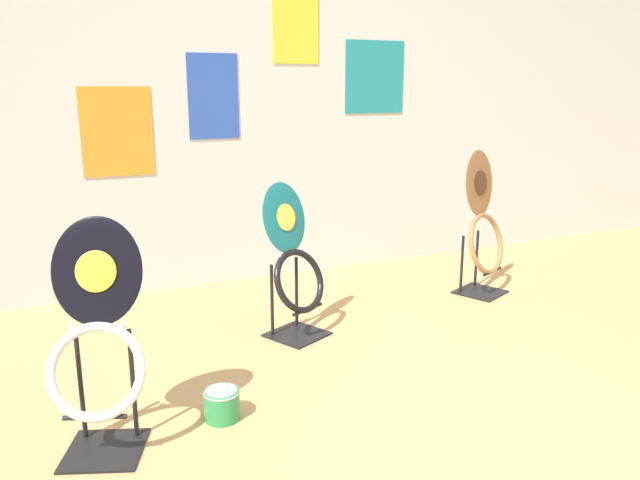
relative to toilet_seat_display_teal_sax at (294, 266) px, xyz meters
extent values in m
plane|color=tan|center=(0.34, -1.38, -0.39)|extent=(14.00, 14.00, 0.00)
cube|color=silver|center=(0.34, 1.12, 0.91)|extent=(8.00, 0.06, 2.60)
cube|color=orange|center=(-0.72, 1.08, 0.66)|extent=(0.43, 0.01, 0.55)
cube|color=teal|center=(1.09, 1.08, 1.00)|extent=(0.48, 0.01, 0.51)
cube|color=#284CAD|center=(-0.11, 1.08, 0.87)|extent=(0.33, 0.01, 0.54)
cube|color=yellow|center=(0.48, 1.08, 1.34)|extent=(0.33, 0.01, 0.52)
cube|color=black|center=(0.01, -0.02, -0.39)|extent=(0.37, 0.37, 0.01)
cylinder|color=black|center=(-0.12, 0.02, -0.18)|extent=(0.02, 0.02, 0.40)
cylinder|color=black|center=(0.06, 0.11, -0.18)|extent=(0.02, 0.02, 0.40)
cylinder|color=black|center=(0.04, -0.09, -0.22)|extent=(0.21, 0.11, 0.02)
torus|color=black|center=(0.02, -0.04, -0.08)|extent=(0.39, 0.30, 0.34)
ellipsoid|color=#197075|center=(-0.03, 0.06, 0.26)|extent=(0.33, 0.23, 0.38)
ellipsoid|color=#EADB4C|center=(-0.02, 0.05, 0.26)|extent=(0.14, 0.09, 0.14)
sphere|color=silver|center=(-0.09, -0.02, 0.07)|extent=(0.02, 0.02, 0.02)
sphere|color=silver|center=(0.07, 0.06, 0.07)|extent=(0.02, 0.02, 0.02)
cube|color=black|center=(-1.08, -0.75, -0.39)|extent=(0.36, 0.36, 0.01)
cylinder|color=black|center=(-1.14, -0.62, -0.16)|extent=(0.02, 0.02, 0.44)
cylinder|color=black|center=(-0.96, -0.70, -0.16)|extent=(0.02, 0.02, 0.44)
cylinder|color=black|center=(-1.11, -0.82, -0.21)|extent=(0.21, 0.10, 0.02)
torus|color=silver|center=(-1.09, -0.76, -0.06)|extent=(0.40, 0.30, 0.34)
ellipsoid|color=black|center=(-1.05, -0.66, 0.28)|extent=(0.35, 0.23, 0.40)
ellipsoid|color=yellow|center=(-1.05, -0.67, 0.29)|extent=(0.15, 0.09, 0.15)
sphere|color=silver|center=(-1.15, -0.67, 0.09)|extent=(0.02, 0.02, 0.02)
sphere|color=silver|center=(-0.98, -0.74, 0.09)|extent=(0.02, 0.02, 0.02)
cube|color=black|center=(1.39, 0.14, -0.39)|extent=(0.37, 0.37, 0.01)
cylinder|color=black|center=(1.26, 0.18, -0.19)|extent=(0.02, 0.02, 0.38)
cylinder|color=black|center=(1.44, 0.26, -0.19)|extent=(0.02, 0.02, 0.38)
cylinder|color=black|center=(1.42, 0.07, -0.23)|extent=(0.21, 0.10, 0.02)
torus|color=#9E7042|center=(1.40, 0.12, -0.05)|extent=(0.43, 0.29, 0.40)
ellipsoid|color=#936033|center=(1.37, 0.19, 0.33)|extent=(0.34, 0.19, 0.42)
ellipsoid|color=#4C2D19|center=(1.37, 0.18, 0.33)|extent=(0.15, 0.08, 0.16)
sphere|color=silver|center=(1.29, 0.13, 0.12)|extent=(0.02, 0.02, 0.02)
sphere|color=silver|center=(1.46, 0.20, 0.12)|extent=(0.02, 0.02, 0.02)
cylinder|color=#2D8E4C|center=(-0.61, -0.70, -0.33)|extent=(0.15, 0.15, 0.13)
torus|color=silver|center=(-0.61, -0.70, -0.27)|extent=(0.15, 0.15, 0.01)
cylinder|color=#B2B2B7|center=(-0.61, -0.70, -0.27)|extent=(0.13, 0.13, 0.00)
camera|label=1|loc=(-1.22, -2.97, 0.94)|focal=35.00mm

